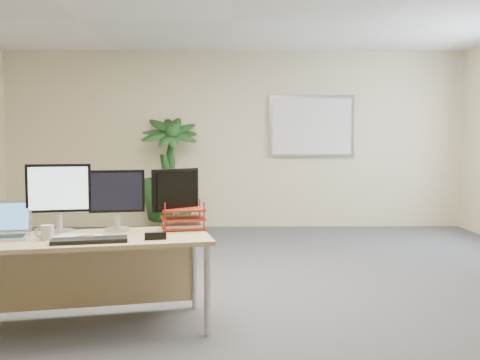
{
  "coord_description": "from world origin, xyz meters",
  "views": [
    {
      "loc": [
        0.06,
        -4.23,
        1.3
      ],
      "look_at": [
        0.08,
        0.35,
        0.98
      ],
      "focal_mm": 40.0,
      "sensor_mm": 36.0,
      "label": 1
    }
  ],
  "objects_px": {
    "monitor_right": "(117,196)",
    "laptop": "(3,229)",
    "floor_plant": "(169,180)",
    "monitor_left": "(59,194)",
    "desk": "(87,254)"
  },
  "relations": [
    {
      "from": "monitor_left",
      "to": "laptop",
      "type": "distance_m",
      "value": 0.44
    },
    {
      "from": "desk",
      "to": "monitor_right",
      "type": "relative_size",
      "value": 4.01
    },
    {
      "from": "desk",
      "to": "monitor_left",
      "type": "bearing_deg",
      "value": 157.91
    },
    {
      "from": "monitor_right",
      "to": "laptop",
      "type": "height_order",
      "value": "monitor_right"
    },
    {
      "from": "floor_plant",
      "to": "monitor_right",
      "type": "bearing_deg",
      "value": -88.19
    },
    {
      "from": "monitor_right",
      "to": "laptop",
      "type": "bearing_deg",
      "value": -158.45
    },
    {
      "from": "monitor_left",
      "to": "monitor_right",
      "type": "bearing_deg",
      "value": 13.96
    },
    {
      "from": "monitor_right",
      "to": "floor_plant",
      "type": "bearing_deg",
      "value": 91.81
    },
    {
      "from": "desk",
      "to": "monitor_left",
      "type": "height_order",
      "value": "monitor_left"
    },
    {
      "from": "floor_plant",
      "to": "laptop",
      "type": "relative_size",
      "value": 3.73
    },
    {
      "from": "floor_plant",
      "to": "monitor_left",
      "type": "height_order",
      "value": "floor_plant"
    },
    {
      "from": "desk",
      "to": "monitor_left",
      "type": "xyz_separation_m",
      "value": [
        -0.22,
        0.09,
        0.42
      ]
    },
    {
      "from": "monitor_right",
      "to": "desk",
      "type": "bearing_deg",
      "value": -133.06
    },
    {
      "from": "desk",
      "to": "monitor_left",
      "type": "relative_size",
      "value": 3.62
    },
    {
      "from": "floor_plant",
      "to": "monitor_left",
      "type": "bearing_deg",
      "value": -93.74
    }
  ]
}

